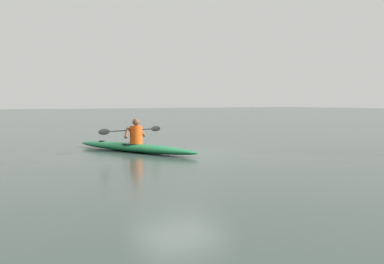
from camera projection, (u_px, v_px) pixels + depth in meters
name	position (u px, v px, depth m)	size (l,w,h in m)	color
ground_plane	(180.00, 153.00, 13.49)	(160.00, 160.00, 0.00)	#384742
kayak	(134.00, 147.00, 13.86)	(2.08, 4.84, 0.25)	#19723F
kayaker	(136.00, 133.00, 13.79)	(2.33, 0.77, 0.73)	#E04C14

